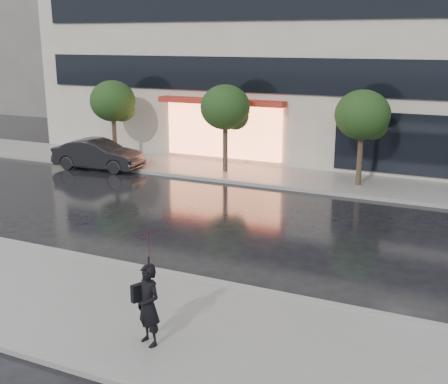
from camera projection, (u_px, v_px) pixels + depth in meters
The scene contains 11 objects.
ground at pixel (172, 260), 15.48m from camera, with size 120.00×120.00×0.00m, color black.
sidewalk_near at pixel (99, 308), 12.63m from camera, with size 60.00×4.50×0.12m, color slate.
sidewalk_far at pixel (290, 178), 24.43m from camera, with size 60.00×3.50×0.12m, color slate.
curb_near at pixel (153, 271), 14.59m from camera, with size 60.00×0.25×0.14m, color gray.
curb_far at pixel (276, 187), 22.90m from camera, with size 60.00×0.25×0.14m, color gray.
bg_building_left at pixel (39, 37), 48.02m from camera, with size 14.00×10.00×12.00m, color #59544F.
tree_far_west at pixel (114, 103), 27.12m from camera, with size 2.20×2.20×3.99m.
tree_mid_west at pixel (227, 109), 24.68m from camera, with size 2.20×2.20×3.99m.
tree_mid_east at pixel (364, 117), 22.24m from camera, with size 2.20×2.20×3.99m.
parked_car at pixel (98, 154), 26.11m from camera, with size 1.48×4.25×1.40m, color black.
pedestrian_with_umbrella at pixel (148, 268), 10.59m from camera, with size 1.31×1.32×2.40m.
Camera 1 is at (7.39, -12.48, 5.92)m, focal length 45.00 mm.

